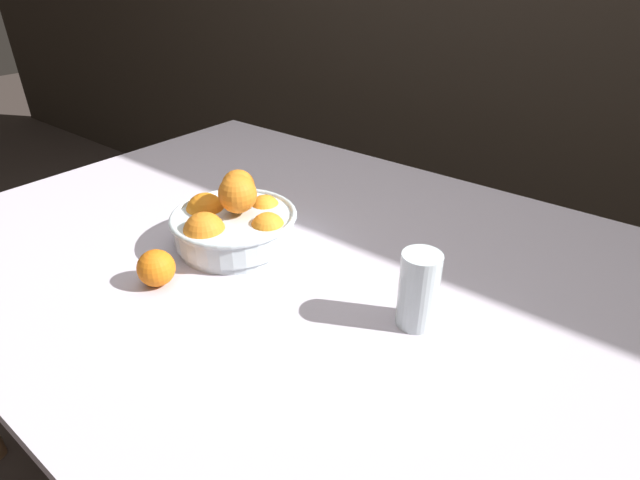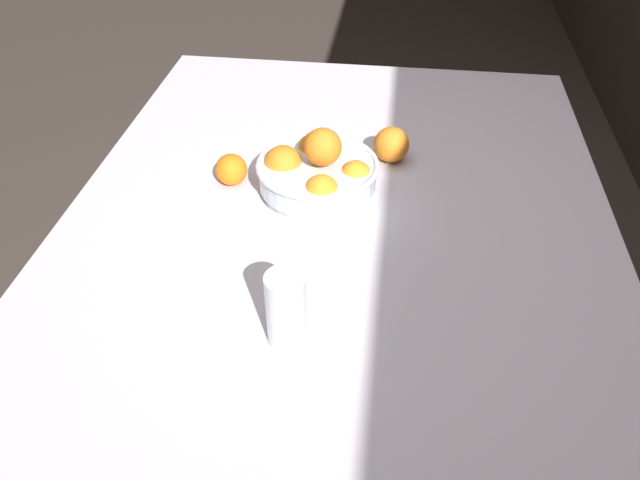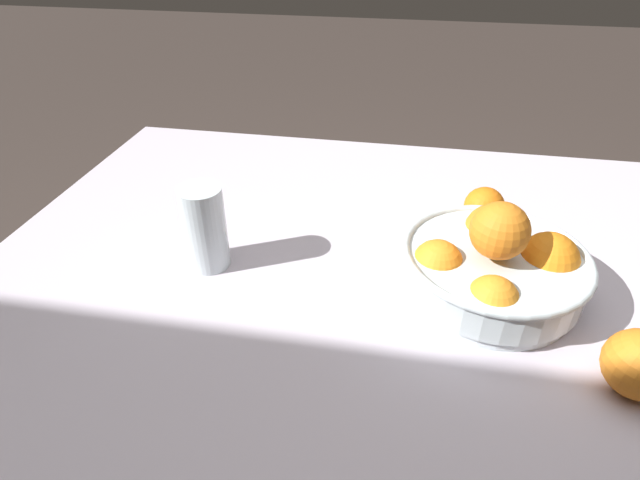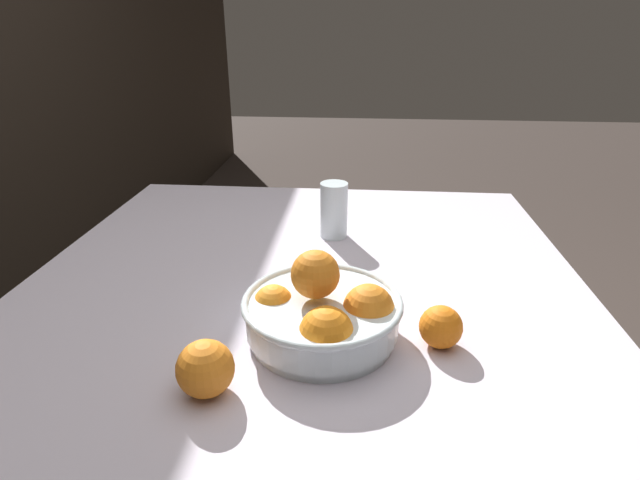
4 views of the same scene
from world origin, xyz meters
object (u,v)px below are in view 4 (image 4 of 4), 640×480
at_px(juice_glass, 334,213).
at_px(orange_loose_front, 205,368).
at_px(orange_loose_near_bowl, 441,327).
at_px(fruit_bowl, 323,312).

relative_size(juice_glass, orange_loose_front, 1.63).
bearing_deg(orange_loose_near_bowl, orange_loose_front, 112.47).
bearing_deg(orange_loose_near_bowl, juice_glass, 24.59).
relative_size(orange_loose_near_bowl, orange_loose_front, 0.85).
distance_m(orange_loose_near_bowl, orange_loose_front, 0.37).
bearing_deg(fruit_bowl, juice_glass, 1.10).
relative_size(fruit_bowl, orange_loose_near_bowl, 3.76).
xyz_separation_m(juice_glass, orange_loose_near_bowl, (-0.43, -0.20, -0.02)).
distance_m(fruit_bowl, orange_loose_near_bowl, 0.19).
bearing_deg(orange_loose_front, juice_glass, -14.12).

